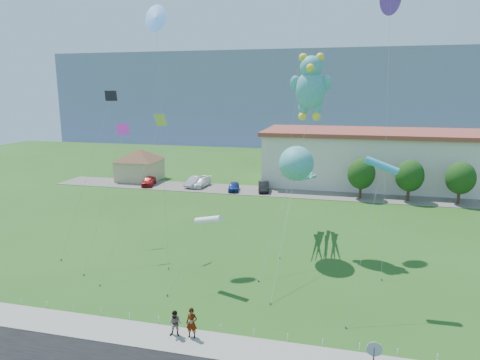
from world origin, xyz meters
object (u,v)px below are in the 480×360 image
(warehouse, at_px, (474,161))
(parked_car_white, at_px, (201,182))
(stop_sign, at_px, (374,353))
(parked_car_silver, at_px, (195,181))
(parked_car_blue, at_px, (234,186))
(teddy_bear_kite, at_px, (311,85))
(parked_car_red, at_px, (149,181))
(pedestrian_right, at_px, (176,324))
(octopus_kite, at_px, (298,170))
(pedestrian_left, at_px, (192,323))
(parked_car_black, at_px, (264,186))
(pavilion, at_px, (139,161))

(warehouse, distance_m, parked_car_white, 39.97)
(stop_sign, height_order, parked_car_silver, stop_sign)
(parked_car_blue, relative_size, teddy_bear_kite, 0.21)
(stop_sign, height_order, teddy_bear_kite, teddy_bear_kite)
(parked_car_red, xyz_separation_m, parked_car_blue, (13.33, -0.27, -0.07))
(pedestrian_right, bearing_deg, parked_car_silver, 99.07)
(pedestrian_right, distance_m, teddy_bear_kite, 23.22)
(warehouse, distance_m, octopus_kite, 37.73)
(octopus_kite, bearing_deg, pedestrian_left, -104.69)
(pedestrian_right, height_order, parked_car_black, pedestrian_right)
(teddy_bear_kite, bearing_deg, parked_car_white, 130.82)
(warehouse, bearing_deg, parked_car_silver, -167.93)
(pavilion, xyz_separation_m, pedestrian_right, (22.58, -40.43, -2.14))
(parked_car_red, bearing_deg, pedestrian_left, -73.04)
(warehouse, bearing_deg, parked_car_red, -168.40)
(stop_sign, height_order, pedestrian_left, stop_sign)
(pedestrian_right, bearing_deg, pedestrian_left, -3.10)
(warehouse, distance_m, parked_car_black, 30.83)
(warehouse, distance_m, pedestrian_right, 54.02)
(warehouse, xyz_separation_m, octopus_kite, (-22.25, -30.30, 3.20))
(pedestrian_left, distance_m, parked_car_black, 37.27)
(parked_car_blue, bearing_deg, pavilion, 156.72)
(parked_car_white, bearing_deg, pedestrian_right, -66.87)
(octopus_kite, height_order, teddy_bear_kite, teddy_bear_kite)
(parked_car_silver, distance_m, parked_car_white, 0.85)
(parked_car_white, distance_m, parked_car_blue, 5.63)
(pedestrian_left, height_order, pedestrian_right, pedestrian_left)
(parked_car_white, bearing_deg, stop_sign, -54.29)
(pedestrian_right, bearing_deg, parked_car_black, 83.85)
(parked_car_red, height_order, teddy_bear_kite, teddy_bear_kite)
(pedestrian_left, relative_size, teddy_bear_kite, 0.10)
(parked_car_silver, bearing_deg, pedestrian_left, -61.70)
(stop_sign, distance_m, parked_car_blue, 41.93)
(parked_car_silver, bearing_deg, pavilion, 175.20)
(parked_car_black, distance_m, octopus_kite, 23.22)
(parked_car_white, distance_m, teddy_bear_kite, 30.02)
(parked_car_silver, bearing_deg, stop_sign, -50.73)
(parked_car_silver, distance_m, parked_car_blue, 6.46)
(parked_car_white, height_order, parked_car_blue, parked_car_white)
(stop_sign, xyz_separation_m, parked_car_black, (-12.74, 39.04, -1.12))
(pedestrian_right, xyz_separation_m, parked_car_blue, (-6.02, 36.56, -0.21))
(pedestrian_left, height_order, parked_car_white, pedestrian_left)
(parked_car_silver, bearing_deg, parked_car_red, -162.21)
(pedestrian_left, bearing_deg, warehouse, 56.04)
(pedestrian_right, distance_m, parked_car_silver, 39.88)
(pedestrian_left, xyz_separation_m, parked_car_white, (-12.46, 37.80, -0.28))
(pedestrian_right, distance_m, parked_car_white, 39.60)
(stop_sign, bearing_deg, pavilion, 128.44)
(octopus_kite, bearing_deg, parked_car_red, 139.82)
(parked_car_red, bearing_deg, parked_car_silver, -3.11)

